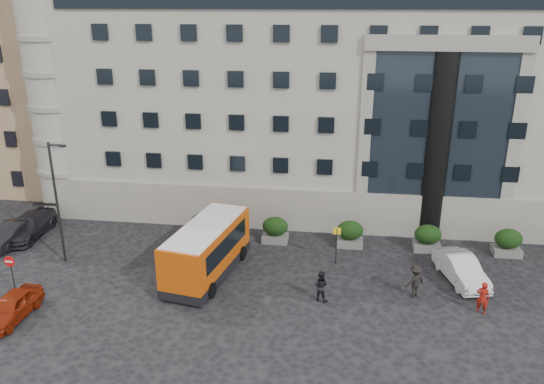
{
  "coord_description": "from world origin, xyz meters",
  "views": [
    {
      "loc": [
        5.47,
        -25.92,
        16.04
      ],
      "look_at": [
        1.44,
        4.27,
        5.0
      ],
      "focal_mm": 35.0,
      "sensor_mm": 36.0,
      "label": 1
    }
  ],
  "objects": [
    {
      "name": "parked_car_c",
      "position": [
        -16.47,
        6.41,
        0.78
      ],
      "size": [
        2.38,
        5.48,
        1.57
      ],
      "primitive_type": "imported",
      "rotation": [
        0.0,
        0.0,
        0.03
      ],
      "color": "black",
      "rests_on": "ground"
    },
    {
      "name": "white_taxi",
      "position": [
        13.02,
        3.79,
        0.79
      ],
      "size": [
        2.83,
        5.09,
        1.59
      ],
      "primitive_type": "imported",
      "rotation": [
        0.0,
        0.0,
        0.25
      ],
      "color": "silver",
      "rests_on": "ground"
    },
    {
      "name": "pedestrian_a",
      "position": [
        13.45,
        0.28,
        0.94
      ],
      "size": [
        0.8,
        0.66,
        1.88
      ],
      "primitive_type": "imported",
      "rotation": [
        0.0,
        0.0,
        2.79
      ],
      "color": "maroon",
      "rests_on": "ground"
    },
    {
      "name": "pedestrian_b",
      "position": [
        4.72,
        0.42,
        0.91
      ],
      "size": [
        1.05,
        0.92,
        1.83
      ],
      "primitive_type": "imported",
      "rotation": [
        0.0,
        0.0,
        2.85
      ],
      "color": "black",
      "rests_on": "ground"
    },
    {
      "name": "hedge_e",
      "position": [
        16.8,
        7.8,
        0.93
      ],
      "size": [
        1.8,
        1.26,
        1.84
      ],
      "color": "#60605D",
      "rests_on": "ground"
    },
    {
      "name": "no_entry_sign",
      "position": [
        -13.0,
        -1.04,
        1.65
      ],
      "size": [
        0.64,
        0.16,
        2.32
      ],
      "color": "#262628",
      "rests_on": "ground"
    },
    {
      "name": "ground",
      "position": [
        0.0,
        0.0,
        0.0
      ],
      "size": [
        120.0,
        120.0,
        0.0
      ],
      "primitive_type": "plane",
      "color": "black",
      "rests_on": "ground"
    },
    {
      "name": "apartment_far",
      "position": [
        -27.0,
        38.0,
        11.0
      ],
      "size": [
        13.0,
        13.0,
        22.0
      ],
      "primitive_type": "cube",
      "color": "olive",
      "rests_on": "ground"
    },
    {
      "name": "hedge_b",
      "position": [
        1.2,
        7.8,
        0.93
      ],
      "size": [
        1.8,
        1.26,
        1.84
      ],
      "color": "#60605D",
      "rests_on": "ground"
    },
    {
      "name": "street_lamp",
      "position": [
        -11.94,
        3.0,
        4.37
      ],
      "size": [
        1.16,
        0.18,
        8.0
      ],
      "color": "#262628",
      "rests_on": "ground"
    },
    {
      "name": "entrance_column",
      "position": [
        12.0,
        10.3,
        6.5
      ],
      "size": [
        1.8,
        1.8,
        13.0
      ],
      "primitive_type": "cylinder",
      "color": "black",
      "rests_on": "ground"
    },
    {
      "name": "parked_car_d",
      "position": [
        -13.2,
        16.0,
        0.64
      ],
      "size": [
        2.49,
        4.78,
        1.28
      ],
      "primitive_type": "imported",
      "rotation": [
        0.0,
        0.0,
        0.08
      ],
      "color": "black",
      "rests_on": "ground"
    },
    {
      "name": "hedge_a",
      "position": [
        -4.0,
        7.8,
        0.93
      ],
      "size": [
        1.8,
        1.26,
        1.84
      ],
      "color": "#60605D",
      "rests_on": "ground"
    },
    {
      "name": "red_truck",
      "position": [
        -13.24,
        18.39,
        1.47
      ],
      "size": [
        3.49,
        5.74,
        2.88
      ],
      "rotation": [
        0.0,
        0.0,
        0.23
      ],
      "color": "#95240A",
      "rests_on": "ground"
    },
    {
      "name": "hedge_c",
      "position": [
        6.4,
        7.8,
        0.93
      ],
      "size": [
        1.8,
        1.26,
        1.84
      ],
      "color": "#60605D",
      "rests_on": "ground"
    },
    {
      "name": "minibus",
      "position": [
        -2.34,
        2.59,
        1.79
      ],
      "size": [
        4.04,
        8.14,
        3.25
      ],
      "rotation": [
        0.0,
        0.0,
        -0.18
      ],
      "color": "#BF4508",
      "rests_on": "ground"
    },
    {
      "name": "parked_car_b",
      "position": [
        -16.95,
        5.04,
        0.74
      ],
      "size": [
        1.95,
        4.63,
        1.49
      ],
      "primitive_type": "imported",
      "rotation": [
        0.0,
        0.0,
        -0.09
      ],
      "color": "black",
      "rests_on": "ground"
    },
    {
      "name": "apartment_near",
      "position": [
        -24.0,
        20.0,
        10.0
      ],
      "size": [
        14.0,
        14.0,
        20.0
      ],
      "primitive_type": "cube",
      "color": "#907054",
      "rests_on": "ground"
    },
    {
      "name": "bus_stop_sign",
      "position": [
        5.5,
        5.0,
        1.73
      ],
      "size": [
        0.5,
        0.08,
        2.52
      ],
      "color": "#262628",
      "rests_on": "ground"
    },
    {
      "name": "parked_car_a",
      "position": [
        -11.5,
        -3.58,
        0.69
      ],
      "size": [
        1.8,
        4.14,
        1.39
      ],
      "primitive_type": "imported",
      "rotation": [
        0.0,
        0.0,
        -0.04
      ],
      "color": "maroon",
      "rests_on": "ground"
    },
    {
      "name": "civic_building",
      "position": [
        6.0,
        22.0,
        9.0
      ],
      "size": [
        44.0,
        24.0,
        18.0
      ],
      "primitive_type": "cube",
      "color": "gray",
      "rests_on": "ground"
    },
    {
      "name": "hedge_d",
      "position": [
        11.6,
        7.8,
        0.93
      ],
      "size": [
        1.8,
        1.26,
        1.84
      ],
      "color": "#60605D",
      "rests_on": "ground"
    },
    {
      "name": "pedestrian_c",
      "position": [
        10.03,
        1.6,
        0.98
      ],
      "size": [
        1.45,
        1.31,
        1.96
      ],
      "primitive_type": "imported",
      "rotation": [
        0.0,
        0.0,
        3.74
      ],
      "color": "black",
      "rests_on": "ground"
    }
  ]
}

